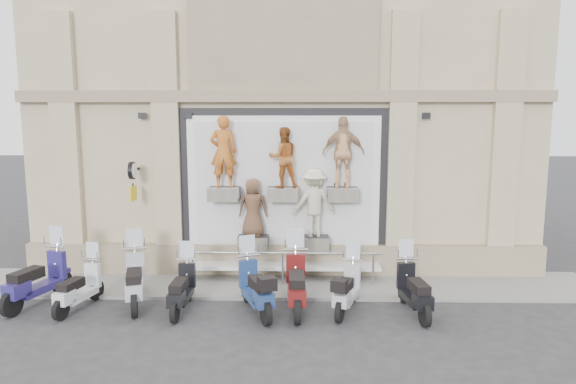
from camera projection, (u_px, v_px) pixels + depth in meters
The scene contains 14 objects.
ground at pixel (280, 318), 11.16m from camera, with size 90.00×90.00×0.00m, color #2D2D2F.
sidewalk at pixel (283, 284), 13.23m from camera, with size 16.00×2.20×0.08m, color gray.
building at pixel (287, 66), 17.19m from camera, with size 14.00×8.60×12.00m, color #BFB18B, non-canonical shape.
shop_vitrine at pixel (288, 189), 13.51m from camera, with size 5.60×0.92×4.30m.
guard_rail at pixel (283, 270), 13.07m from camera, with size 5.06×0.10×0.93m, color #9EA0A5, non-canonical shape.
clock_sign_bracket at pixel (133, 176), 13.27m from camera, with size 0.10×0.80×1.02m.
scooter_a at pixel (37, 269), 11.81m from camera, with size 0.62×2.12×1.72m, color navy, non-canonical shape.
scooter_b at pixel (78, 279), 11.54m from camera, with size 0.51×1.75×1.43m, color silver, non-canonical shape.
scooter_c at pixel (134, 270), 11.78m from camera, with size 0.60×2.06×1.67m, color #9EA2AC, non-canonical shape.
scooter_d at pixel (181, 280), 11.43m from camera, with size 0.53×1.81×1.47m, color black, non-canonical shape.
scooter_e at pixel (256, 278), 11.32m from camera, with size 0.58×2.00×1.63m, color navy, non-canonical shape.
scooter_f at pixel (296, 273), 11.47m from camera, with size 0.62×2.14×1.74m, color #540E0E, non-canonical shape.
scooter_g at pixel (347, 280), 11.41m from camera, with size 0.52×1.80×1.46m, color #A9AAB0, non-canonical shape.
scooter_h at pixel (414, 280), 11.26m from camera, with size 0.56×1.91×1.55m, color black, non-canonical shape.
Camera 1 is at (0.41, -10.63, 4.37)m, focal length 32.00 mm.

